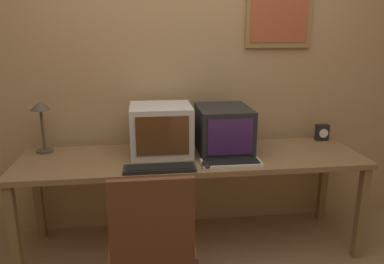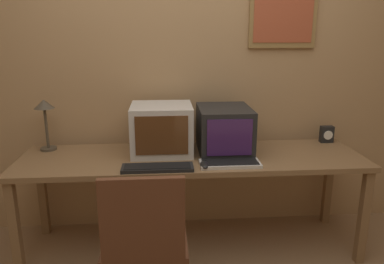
% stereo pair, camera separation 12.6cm
% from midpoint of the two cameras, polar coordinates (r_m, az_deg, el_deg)
% --- Properties ---
extents(wall_back, '(8.00, 0.08, 2.60)m').
position_cam_midpoint_polar(wall_back, '(2.89, 0.74, 10.30)').
color(wall_back, tan).
rests_on(wall_back, ground_plane).
extents(desk, '(2.37, 0.66, 0.71)m').
position_cam_midpoint_polar(desk, '(2.63, 1.38, -4.98)').
color(desk, olive).
rests_on(desk, ground_plane).
extents(monitor_left, '(0.42, 0.39, 0.34)m').
position_cam_midpoint_polar(monitor_left, '(2.64, -3.26, 0.46)').
color(monitor_left, beige).
rests_on(monitor_left, desk).
extents(monitor_right, '(0.36, 0.45, 0.32)m').
position_cam_midpoint_polar(monitor_right, '(2.67, 6.29, 0.32)').
color(monitor_right, black).
rests_on(monitor_right, desk).
extents(keyboard_main, '(0.45, 0.14, 0.03)m').
position_cam_midpoint_polar(keyboard_main, '(2.36, -3.74, -5.44)').
color(keyboard_main, black).
rests_on(keyboard_main, desk).
extents(keyboard_side, '(0.39, 0.16, 0.03)m').
position_cam_midpoint_polar(keyboard_side, '(2.44, 7.28, -4.78)').
color(keyboard_side, beige).
rests_on(keyboard_side, desk).
extents(mouse_near_keyboard, '(0.06, 0.12, 0.04)m').
position_cam_midpoint_polar(mouse_near_keyboard, '(2.38, 3.44, -5.04)').
color(mouse_near_keyboard, black).
rests_on(mouse_near_keyboard, desk).
extents(desk_clock, '(0.10, 0.06, 0.13)m').
position_cam_midpoint_polar(desk_clock, '(3.10, 20.94, -0.33)').
color(desk_clock, black).
rests_on(desk_clock, desk).
extents(desk_lamp, '(0.14, 0.14, 0.37)m').
position_cam_midpoint_polar(desk_lamp, '(2.84, -20.35, 2.85)').
color(desk_lamp, '#4C4233').
rests_on(desk_lamp, desk).
extents(office_chair, '(0.46, 0.46, 0.91)m').
position_cam_midpoint_polar(office_chair, '(2.08, -5.24, -18.49)').
color(office_chair, black).
rests_on(office_chair, ground_plane).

